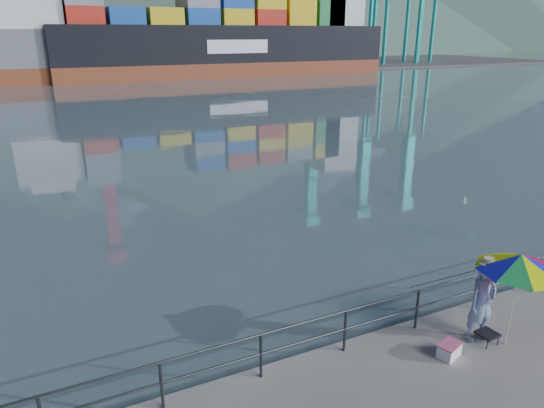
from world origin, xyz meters
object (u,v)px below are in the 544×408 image
Objects in this scene: fisherman at (482,303)px; beach_umbrella at (520,263)px; cooler_bag at (449,351)px; container_ship at (237,37)px.

fisherman is 0.85× the size of beach_umbrella.
beach_umbrella is at bearing -26.20° from cooler_bag.
cooler_bag is 75.61m from container_ship.
fisherman is at bearing -107.48° from container_ship.
fisherman is 1.33m from cooler_bag.
fisherman is 1.24m from beach_umbrella.
fisherman is 75.03m from container_ship.
beach_umbrella is 4.49× the size of cooler_bag.
beach_umbrella is 2.40m from cooler_bag.
beach_umbrella is (0.43, -0.43, 1.09)m from fisherman.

